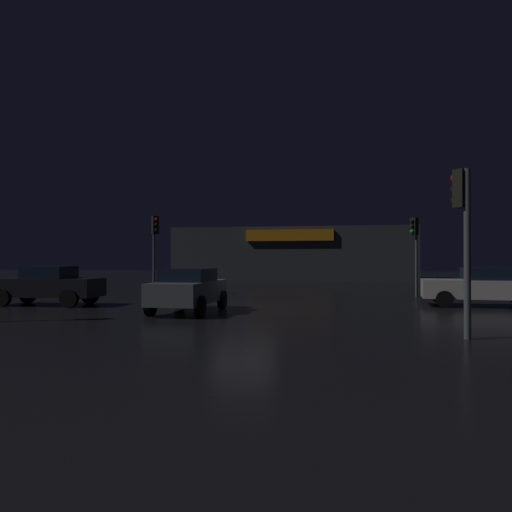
# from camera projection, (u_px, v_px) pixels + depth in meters

# --- Properties ---
(ground_plane) EXTENTS (120.00, 120.00, 0.00)m
(ground_plane) POSITION_uv_depth(u_px,v_px,m) (242.00, 307.00, 19.28)
(ground_plane) COLOR black
(store_building) EXTENTS (21.42, 9.18, 4.68)m
(store_building) POSITION_uv_depth(u_px,v_px,m) (295.00, 254.00, 47.29)
(store_building) COLOR #33383D
(store_building) RESTS_ON ground
(traffic_signal_main) EXTENTS (0.42, 0.42, 3.96)m
(traffic_signal_main) POSITION_uv_depth(u_px,v_px,m) (463.00, 221.00, 11.75)
(traffic_signal_main) COLOR #595B60
(traffic_signal_main) RESTS_ON ground
(traffic_signal_opposite) EXTENTS (0.42, 0.42, 4.10)m
(traffic_signal_opposite) POSITION_uv_depth(u_px,v_px,m) (155.00, 237.00, 26.18)
(traffic_signal_opposite) COLOR #595B60
(traffic_signal_opposite) RESTS_ON ground
(traffic_signal_cross_left) EXTENTS (0.42, 0.42, 3.90)m
(traffic_signal_cross_left) POSITION_uv_depth(u_px,v_px,m) (415.00, 238.00, 24.75)
(traffic_signal_cross_left) COLOR #595B60
(traffic_signal_cross_left) RESTS_ON ground
(car_near) EXTENTS (1.92, 4.22, 1.53)m
(car_near) POSITION_uv_depth(u_px,v_px,m) (189.00, 289.00, 17.59)
(car_near) COLOR slate
(car_near) RESTS_ON ground
(car_far) EXTENTS (4.31, 2.02, 1.57)m
(car_far) POSITION_uv_depth(u_px,v_px,m) (48.00, 285.00, 20.19)
(car_far) COLOR black
(car_far) RESTS_ON ground
(car_crossing) EXTENTS (4.65, 2.29, 1.53)m
(car_crossing) POSITION_uv_depth(u_px,v_px,m) (484.00, 286.00, 19.64)
(car_crossing) COLOR silver
(car_crossing) RESTS_ON ground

